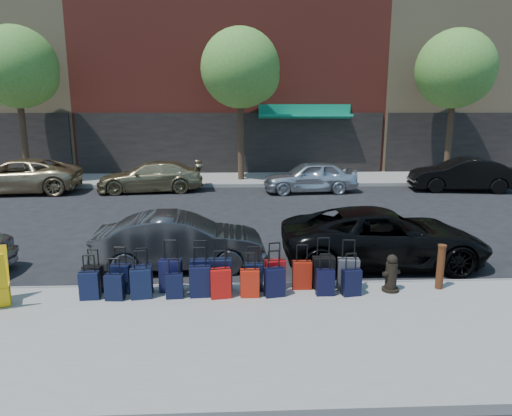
{
  "coord_description": "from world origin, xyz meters",
  "views": [
    {
      "loc": [
        0.26,
        -13.24,
        3.65
      ],
      "look_at": [
        0.77,
        -1.5,
        1.07
      ],
      "focal_mm": 32.0,
      "sensor_mm": 36.0,
      "label": 1
    }
  ],
  "objects_px": {
    "bollard": "(441,266)",
    "car_far_3": "(462,175)",
    "car_far_0": "(16,176)",
    "car_far_2": "(310,177)",
    "tree_right": "(458,71)",
    "car_near_1": "(180,241)",
    "fire_hydrant": "(391,274)",
    "tree_center": "(243,70)",
    "tree_left": "(20,70)",
    "suitcase_front_5": "(221,275)",
    "car_far_1": "(151,177)",
    "car_near_2": "(383,237)"
  },
  "relations": [
    {
      "from": "bollard",
      "to": "car_far_3",
      "type": "xyz_separation_m",
      "value": [
        6.09,
        11.46,
        0.12
      ]
    },
    {
      "from": "car_far_0",
      "to": "car_far_2",
      "type": "height_order",
      "value": "car_far_0"
    },
    {
      "from": "tree_right",
      "to": "car_near_1",
      "type": "distance_m",
      "value": 18.14
    },
    {
      "from": "fire_hydrant",
      "to": "car_far_0",
      "type": "height_order",
      "value": "car_far_0"
    },
    {
      "from": "tree_center",
      "to": "car_far_2",
      "type": "xyz_separation_m",
      "value": [
        2.86,
        -2.98,
        -4.72
      ]
    },
    {
      "from": "bollard",
      "to": "tree_right",
      "type": "bearing_deg",
      "value": 64.46
    },
    {
      "from": "tree_left",
      "to": "bollard",
      "type": "bearing_deg",
      "value": -45.58
    },
    {
      "from": "suitcase_front_5",
      "to": "car_far_3",
      "type": "height_order",
      "value": "car_far_3"
    },
    {
      "from": "tree_left",
      "to": "car_far_2",
      "type": "relative_size",
      "value": 1.78
    },
    {
      "from": "fire_hydrant",
      "to": "car_far_3",
      "type": "xyz_separation_m",
      "value": [
        7.1,
        11.54,
        0.24
      ]
    },
    {
      "from": "car_far_0",
      "to": "car_far_2",
      "type": "distance_m",
      "value": 12.85
    },
    {
      "from": "fire_hydrant",
      "to": "car_far_2",
      "type": "bearing_deg",
      "value": 66.72
    },
    {
      "from": "car_far_1",
      "to": "car_far_2",
      "type": "xyz_separation_m",
      "value": [
        7.06,
        -0.5,
        0.03
      ]
    },
    {
      "from": "bollard",
      "to": "car_far_1",
      "type": "bearing_deg",
      "value": 123.22
    },
    {
      "from": "tree_right",
      "to": "fire_hydrant",
      "type": "relative_size",
      "value": 9.83
    },
    {
      "from": "tree_left",
      "to": "car_far_0",
      "type": "relative_size",
      "value": 1.36
    },
    {
      "from": "car_far_3",
      "to": "car_far_0",
      "type": "bearing_deg",
      "value": -83.07
    },
    {
      "from": "car_far_0",
      "to": "tree_right",
      "type": "bearing_deg",
      "value": 91.99
    },
    {
      "from": "car_near_2",
      "to": "car_far_1",
      "type": "distance_m",
      "value": 12.37
    },
    {
      "from": "tree_right",
      "to": "car_far_0",
      "type": "distance_m",
      "value": 21.17
    },
    {
      "from": "tree_center",
      "to": "car_near_1",
      "type": "distance_m",
      "value": 13.54
    },
    {
      "from": "car_near_2",
      "to": "bollard",
      "type": "bearing_deg",
      "value": -164.25
    },
    {
      "from": "car_far_3",
      "to": "fire_hydrant",
      "type": "bearing_deg",
      "value": -23.67
    },
    {
      "from": "tree_center",
      "to": "car_far_2",
      "type": "relative_size",
      "value": 1.78
    },
    {
      "from": "tree_center",
      "to": "tree_right",
      "type": "distance_m",
      "value": 10.5
    },
    {
      "from": "tree_center",
      "to": "car_far_3",
      "type": "height_order",
      "value": "tree_center"
    },
    {
      "from": "car_far_1",
      "to": "car_far_2",
      "type": "height_order",
      "value": "car_far_2"
    },
    {
      "from": "tree_left",
      "to": "fire_hydrant",
      "type": "distance_m",
      "value": 20.15
    },
    {
      "from": "tree_left",
      "to": "fire_hydrant",
      "type": "relative_size",
      "value": 9.83
    },
    {
      "from": "suitcase_front_5",
      "to": "car_far_3",
      "type": "bearing_deg",
      "value": 46.64
    },
    {
      "from": "fire_hydrant",
      "to": "car_far_3",
      "type": "distance_m",
      "value": 13.55
    },
    {
      "from": "car_far_3",
      "to": "tree_center",
      "type": "bearing_deg",
      "value": -98.92
    },
    {
      "from": "tree_center",
      "to": "bollard",
      "type": "height_order",
      "value": "tree_center"
    },
    {
      "from": "tree_center",
      "to": "car_far_1",
      "type": "distance_m",
      "value": 6.8
    },
    {
      "from": "car_near_1",
      "to": "tree_left",
      "type": "bearing_deg",
      "value": 31.92
    },
    {
      "from": "car_far_0",
      "to": "car_far_3",
      "type": "height_order",
      "value": "car_far_0"
    },
    {
      "from": "tree_center",
      "to": "car_far_2",
      "type": "bearing_deg",
      "value": -46.13
    },
    {
      "from": "suitcase_front_5",
      "to": "fire_hydrant",
      "type": "distance_m",
      "value": 3.32
    },
    {
      "from": "car_far_1",
      "to": "car_far_2",
      "type": "distance_m",
      "value": 7.07
    },
    {
      "from": "tree_center",
      "to": "car_far_0",
      "type": "bearing_deg",
      "value": -165.41
    },
    {
      "from": "tree_left",
      "to": "car_near_2",
      "type": "relative_size",
      "value": 1.51
    },
    {
      "from": "car_near_2",
      "to": "car_far_1",
      "type": "relative_size",
      "value": 1.04
    },
    {
      "from": "bollard",
      "to": "car_near_1",
      "type": "relative_size",
      "value": 0.23
    },
    {
      "from": "tree_right",
      "to": "car_far_3",
      "type": "bearing_deg",
      "value": -105.04
    },
    {
      "from": "tree_right",
      "to": "car_far_2",
      "type": "height_order",
      "value": "tree_right"
    },
    {
      "from": "tree_right",
      "to": "bollard",
      "type": "bearing_deg",
      "value": -115.54
    },
    {
      "from": "car_near_1",
      "to": "car_far_2",
      "type": "xyz_separation_m",
      "value": [
        4.55,
        9.58,
        0.06
      ]
    },
    {
      "from": "tree_center",
      "to": "fire_hydrant",
      "type": "relative_size",
      "value": 9.83
    },
    {
      "from": "car_far_0",
      "to": "car_near_2",
      "type": "bearing_deg",
      "value": 47.72
    },
    {
      "from": "tree_right",
      "to": "car_far_3",
      "type": "distance_m",
      "value": 5.58
    }
  ]
}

